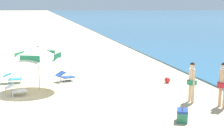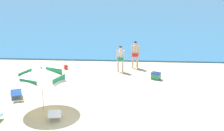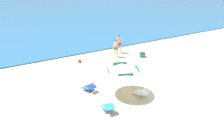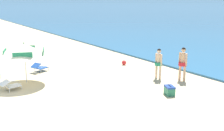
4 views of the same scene
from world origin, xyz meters
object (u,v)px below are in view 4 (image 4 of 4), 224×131
at_px(beach_umbrella_striped_main, 24,49).
at_px(lounge_chair_under_umbrella, 10,85).
at_px(cooler_box, 169,90).
at_px(beach_ball, 124,63).
at_px(person_standing_near_shore, 183,61).
at_px(lounge_chair_beside_umbrella, 39,67).
at_px(person_standing_beside, 159,61).

height_order(beach_umbrella_striped_main, lounge_chair_under_umbrella, beach_umbrella_striped_main).
bearing_deg(cooler_box, beach_ball, 163.66).
bearing_deg(person_standing_near_shore, beach_ball, -173.17).
bearing_deg(person_standing_near_shore, lounge_chair_beside_umbrella, -136.37).
xyz_separation_m(beach_umbrella_striped_main, lounge_chair_beside_umbrella, (-1.65, 1.26, -1.40)).
height_order(person_standing_near_shore, cooler_box, person_standing_near_shore).
distance_m(lounge_chair_under_umbrella, lounge_chair_beside_umbrella, 3.27).
distance_m(lounge_chair_beside_umbrella, person_standing_beside, 6.66).
bearing_deg(lounge_chair_under_umbrella, person_standing_beside, 70.51).
distance_m(lounge_chair_under_umbrella, person_standing_beside, 7.25).
xyz_separation_m(lounge_chair_under_umbrella, cooler_box, (4.45, 5.54, -0.07)).
bearing_deg(lounge_chair_under_umbrella, cooler_box, 51.26).
bearing_deg(person_standing_beside, person_standing_near_shore, 43.42).
height_order(person_standing_beside, cooler_box, person_standing_beside).
relative_size(lounge_chair_beside_umbrella, beach_ball, 3.56).
bearing_deg(person_standing_beside, beach_ball, 174.62).
xyz_separation_m(person_standing_near_shore, cooler_box, (1.17, -2.09, -0.78)).
bearing_deg(lounge_chair_beside_umbrella, beach_umbrella_striped_main, -37.38).
bearing_deg(person_standing_near_shore, person_standing_beside, -136.58).
relative_size(beach_umbrella_striped_main, lounge_chair_under_umbrella, 3.73).
relative_size(lounge_chair_beside_umbrella, person_standing_near_shore, 0.60).
distance_m(cooler_box, beach_ball, 5.62).
bearing_deg(person_standing_near_shore, beach_umbrella_striped_main, -121.08).
bearing_deg(beach_umbrella_striped_main, lounge_chair_beside_umbrella, 142.62).
bearing_deg(beach_ball, person_standing_beside, -5.38).
bearing_deg(beach_ball, lounge_chair_beside_umbrella, -106.35).
height_order(lounge_chair_beside_umbrella, person_standing_beside, person_standing_beside).
distance_m(beach_umbrella_striped_main, person_standing_beside, 6.67).
bearing_deg(cooler_box, person_standing_near_shore, 119.22).
bearing_deg(lounge_chair_under_umbrella, person_standing_near_shore, 66.75).
height_order(person_standing_beside, beach_ball, person_standing_beside).
relative_size(lounge_chair_beside_umbrella, cooler_box, 1.71).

